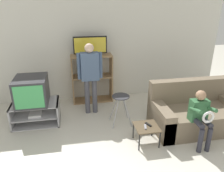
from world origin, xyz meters
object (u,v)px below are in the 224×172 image
Objects in this scene: remote_control_white at (145,127)px; folding_stool at (121,101)px; television_main at (32,91)px; person_seated_child at (201,114)px; tv_stand at (36,113)px; couch at (195,113)px; remote_control_black at (148,124)px; media_shelf at (92,78)px; snack_table at (147,128)px; television_flat at (90,46)px; person_standing_adult at (90,73)px.

folding_stool is at bearing 124.13° from remote_control_white.
television_main is 3.18m from person_seated_child.
tv_stand is at bearing 168.93° from folding_stool.
remote_control_black is at bearing -163.99° from couch.
media_shelf is at bearing 111.09° from folding_stool.
snack_table is (0.76, -1.92, -0.30)m from media_shelf.
television_flat is at bearing 128.19° from person_seated_child.
couch reaches higher than snack_table.
person_seated_child is at bearing -37.39° from remote_control_black.
television_flat reaches higher than snack_table.
person_standing_adult is at bearing 153.76° from couch.
television_flat is (1.23, 0.84, 1.16)m from tv_stand.
television_flat reaches higher than person_seated_child.
remote_control_black reaches higher than snack_table.
media_shelf is 1.89× the size of folding_stool.
media_shelf is (1.25, 0.85, 0.38)m from tv_stand.
television_flat is at bearing 90.97° from remote_control_black.
snack_table is 0.42× the size of person_seated_child.
media_shelf is 1.51× the size of television_flat.
remote_control_white is at bearing -29.11° from tv_stand.
remote_control_white reaches higher than snack_table.
television_flat is (-0.02, -0.01, 0.78)m from media_shelf.
snack_table is at bearing -28.16° from television_main.
television_main reaches higher than folding_stool.
person_standing_adult is (-0.85, 1.31, 0.65)m from snack_table.
person_standing_adult is at bearing 11.74° from tv_stand.
media_shelf is at bearing 33.16° from television_main.
television_main is at bearing 165.71° from remote_control_white.
television_main is at bearing 149.01° from tv_stand.
television_main reaches higher than snack_table.
person_standing_adult reaches higher than tv_stand.
remote_control_black is at bearing 42.22° from snack_table.
person_seated_child is (1.73, -1.50, -0.36)m from person_standing_adult.
television_main is 2.35m from remote_control_black.
couch is at bearing -40.07° from media_shelf.
television_flat reaches higher than remote_control_black.
snack_table is 0.08m from remote_control_black.
tv_stand is 1.49× the size of folding_stool.
remote_control_black is at bearing -67.05° from media_shelf.
television_main is 1.78m from folding_stool.
television_flat is 5.39× the size of remote_control_white.
television_flat is at bearing 111.88° from folding_stool.
media_shelf is at bearing 127.82° from person_seated_child.
remote_control_black is (0.04, 0.04, 0.05)m from snack_table.
folding_stool is (1.73, -0.35, -0.22)m from television_main.
remote_control_black is (2.05, -1.04, 0.13)m from tv_stand.
folding_stool is at bearing 112.20° from snack_table.
media_shelf reaches higher than folding_stool.
tv_stand is at bearing -168.26° from person_standing_adult.
couch is 0.65m from person_seated_child.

